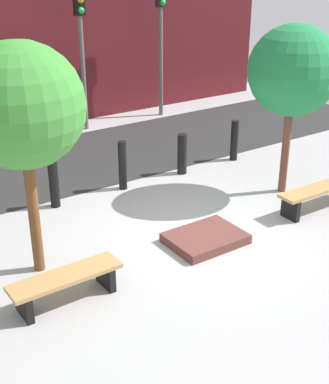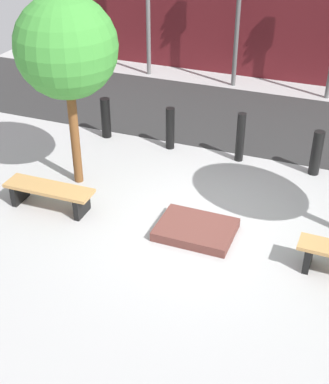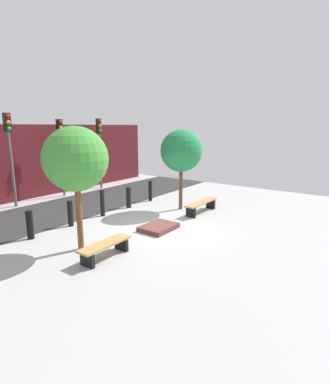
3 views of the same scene
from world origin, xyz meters
name	(u,v)px [view 1 (image 1 of 3)]	position (x,y,z in m)	size (l,w,h in m)	color
ground_plane	(197,237)	(0.00, 0.00, 0.00)	(18.00, 18.00, 0.00)	#A5A5A5
road_strip	(80,159)	(0.00, 4.64, 0.01)	(18.00, 3.67, 0.01)	#2C2C2C
building_facade	(23,63)	(0.00, 7.86, 1.80)	(16.20, 0.50, 3.60)	#511419
bench_left	(66,282)	(-2.68, -0.43, 0.31)	(1.64, 0.48, 0.44)	black
bench_right	(322,192)	(2.68, -0.43, 0.35)	(1.99, 0.44, 0.47)	black
planter_bed	(205,238)	(0.00, -0.23, 0.08)	(1.27, 0.96, 0.16)	brown
tree_behind_left_bench	(22,107)	(-2.68, 0.58, 2.62)	(1.79, 1.79, 3.53)	brown
tree_behind_right_bench	(293,71)	(2.68, 0.58, 2.49)	(1.76, 1.76, 3.38)	brown
bollard_left	(54,185)	(-1.53, 2.56, 0.46)	(0.19, 0.19, 0.92)	black
bollard_center	(123,165)	(0.00, 2.56, 0.52)	(0.17, 0.17, 1.05)	black
bollard_right	(182,154)	(1.53, 2.56, 0.46)	(0.21, 0.21, 0.92)	black
bollard_far_right	(234,140)	(3.07, 2.56, 0.48)	(0.18, 0.18, 0.97)	black
traffic_light_mid_east	(81,32)	(1.27, 6.76, 2.65)	(0.28, 0.27, 3.84)	#5A5A5A
traffic_light_east	(161,23)	(3.82, 6.76, 2.70)	(0.28, 0.27, 3.92)	#555555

